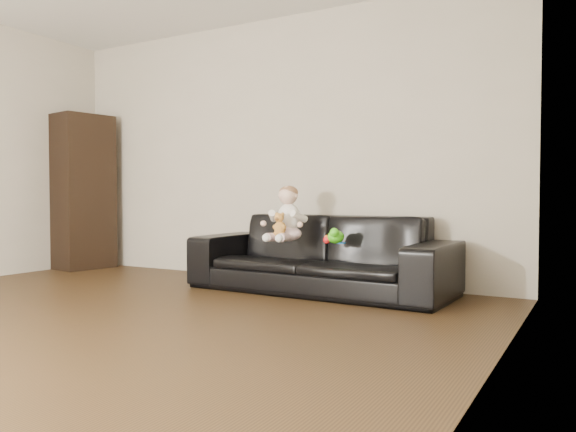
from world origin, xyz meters
The scene contains 11 objects.
floor centered at (0.00, 0.00, 0.00)m, with size 5.50×5.50×0.00m, color #372513.
wall_back centered at (0.00, 2.75, 1.30)m, with size 5.00×5.00×0.00m, color #B6AC99.
wall_right centered at (2.50, 0.00, 1.30)m, with size 5.50×5.50×0.00m, color #B6AC99.
sofa centered at (0.81, 2.25, 0.33)m, with size 2.27×0.89×0.66m, color black.
cabinet centered at (-2.26, 2.35, 0.88)m, with size 0.44×0.60×1.75m, color black.
shelf_item centered at (-2.24, 2.35, 1.27)m, with size 0.18×0.25×0.28m, color silver.
baby centered at (0.56, 2.13, 0.65)m, with size 0.33×0.41×0.48m.
teddy_bear centered at (0.57, 1.98, 0.59)m, with size 0.12×0.12×0.19m.
toy_green centered at (1.02, 2.12, 0.49)m, with size 0.14×0.16×0.11m, color #45CF18.
toy_rattle centered at (0.96, 2.08, 0.47)m, with size 0.06×0.06×0.06m, color red.
toy_blue_disc centered at (1.05, 2.15, 0.44)m, with size 0.09×0.09×0.01m, color blue.
Camera 1 is at (2.95, -2.10, 0.83)m, focal length 35.00 mm.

